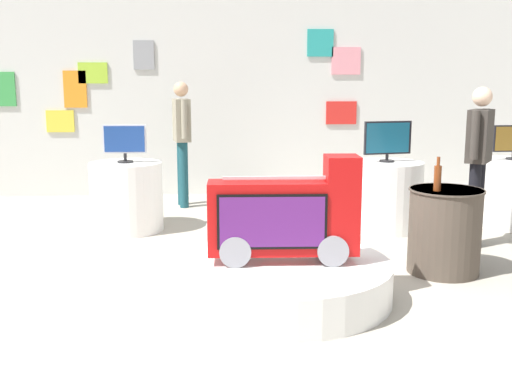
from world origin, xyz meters
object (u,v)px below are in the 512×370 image
(main_display_pedestal, at_px, (282,279))
(display_pedestal_right_rear, at_px, (385,196))
(display_pedestal_left_rear, at_px, (510,192))
(shopper_browsing_near_truck, at_px, (182,134))
(display_pedestal_center_rear, at_px, (127,197))
(tv_on_right_rear, at_px, (388,139))
(side_table_round, at_px, (445,230))
(tv_on_center_rear, at_px, (125,141))
(shopper_browsing_rear, at_px, (479,154))
(novelty_firetruck_tv, at_px, (286,219))
(bottle_on_side_table, at_px, (438,177))

(main_display_pedestal, distance_m, display_pedestal_right_rear, 2.62)
(display_pedestal_left_rear, bearing_deg, shopper_browsing_near_truck, 160.77)
(display_pedestal_center_rear, bearing_deg, tv_on_right_rear, -3.04)
(main_display_pedestal, height_order, side_table_round, side_table_round)
(tv_on_center_rear, relative_size, display_pedestal_right_rear, 0.58)
(display_pedestal_left_rear, height_order, tv_on_right_rear, tv_on_right_rear)
(display_pedestal_center_rear, height_order, side_table_round, display_pedestal_center_rear)
(tv_on_right_rear, relative_size, shopper_browsing_rear, 0.34)
(display_pedestal_left_rear, xyz_separation_m, tv_on_center_rear, (-4.57, 0.06, 0.65))
(novelty_firetruck_tv, xyz_separation_m, display_pedestal_right_rear, (1.44, 2.17, -0.25))
(display_pedestal_center_rear, relative_size, display_pedestal_right_rear, 0.98)
(side_table_round, relative_size, bottle_on_side_table, 2.56)
(display_pedestal_right_rear, bearing_deg, tv_on_right_rear, -100.32)
(tv_on_center_rear, bearing_deg, bottle_on_side_table, -32.03)
(display_pedestal_center_rear, bearing_deg, display_pedestal_right_rear, -2.96)
(side_table_round, bearing_deg, tv_on_right_rear, 92.69)
(main_display_pedestal, bearing_deg, tv_on_center_rear, 123.95)
(novelty_firetruck_tv, height_order, shopper_browsing_rear, shopper_browsing_rear)
(tv_on_center_rear, distance_m, shopper_browsing_rear, 3.86)
(display_pedestal_left_rear, xyz_separation_m, tv_on_right_rear, (-1.56, -0.10, 0.66))
(display_pedestal_left_rear, relative_size, side_table_round, 1.05)
(main_display_pedestal, height_order, shopper_browsing_near_truck, shopper_browsing_near_truck)
(bottle_on_side_table, height_order, shopper_browsing_near_truck, shopper_browsing_near_truck)
(display_pedestal_left_rear, bearing_deg, display_pedestal_center_rear, 179.21)
(side_table_round, bearing_deg, main_display_pedestal, -160.79)
(side_table_round, distance_m, shopper_browsing_near_truck, 4.04)
(display_pedestal_center_rear, distance_m, tv_on_right_rear, 3.09)
(tv_on_right_rear, height_order, shopper_browsing_rear, shopper_browsing_rear)
(side_table_round, distance_m, shopper_browsing_rear, 1.22)
(display_pedestal_left_rear, distance_m, side_table_round, 2.27)
(main_display_pedestal, relative_size, tv_on_center_rear, 3.52)
(main_display_pedestal, bearing_deg, display_pedestal_left_rear, 36.78)
(main_display_pedestal, relative_size, display_pedestal_left_rear, 2.15)
(novelty_firetruck_tv, bearing_deg, display_pedestal_left_rear, 37.07)
(display_pedestal_left_rear, relative_size, shopper_browsing_near_truck, 0.47)
(tv_on_right_rear, height_order, shopper_browsing_near_truck, shopper_browsing_near_truck)
(shopper_browsing_rear, bearing_deg, novelty_firetruck_tv, -147.44)
(display_pedestal_center_rear, distance_m, bottle_on_side_table, 3.54)
(main_display_pedestal, height_order, novelty_firetruck_tv, novelty_firetruck_tv)
(display_pedestal_center_rear, bearing_deg, display_pedestal_left_rear, -0.79)
(main_display_pedestal, relative_size, tv_on_right_rear, 3.04)
(display_pedestal_left_rear, xyz_separation_m, bottle_on_side_table, (-1.60, -1.80, 0.49))
(novelty_firetruck_tv, bearing_deg, bottle_on_side_table, 18.42)
(display_pedestal_right_rear, xyz_separation_m, shopper_browsing_rear, (0.73, -0.78, 0.58))
(display_pedestal_left_rear, height_order, side_table_round, display_pedestal_left_rear)
(main_display_pedestal, xyz_separation_m, tv_on_right_rear, (1.46, 2.16, 0.91))
(display_pedestal_right_rear, xyz_separation_m, shopper_browsing_near_truck, (-2.43, 1.49, 0.61))
(shopper_browsing_near_truck, bearing_deg, novelty_firetruck_tv, -74.71)
(side_table_round, bearing_deg, bottle_on_side_table, -146.84)
(novelty_firetruck_tv, xyz_separation_m, display_pedestal_center_rear, (-1.58, 2.32, -0.25))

